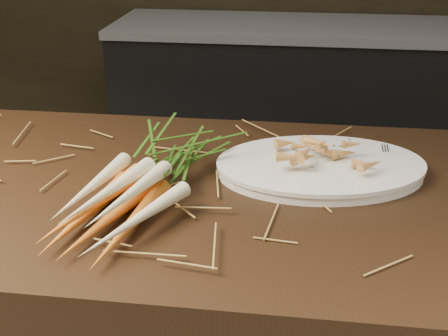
# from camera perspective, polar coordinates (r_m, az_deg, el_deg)

# --- Properties ---
(back_counter) EXTENTS (1.82, 0.62, 0.84)m
(back_counter) POSITION_cam_1_polar(r_m,az_deg,el_deg) (2.96, 7.15, 6.37)
(back_counter) COLOR black
(back_counter) RESTS_ON ground
(straw_bedding) EXTENTS (1.40, 0.60, 0.02)m
(straw_bedding) POSITION_cam_1_polar(r_m,az_deg,el_deg) (1.08, -9.24, -0.86)
(straw_bedding) COLOR olive
(straw_bedding) RESTS_ON main_counter
(root_veg_bunch) EXTENTS (0.25, 0.50, 0.09)m
(root_veg_bunch) POSITION_cam_1_polar(r_m,az_deg,el_deg) (1.01, -7.51, -0.27)
(root_veg_bunch) COLOR orange
(root_veg_bunch) RESTS_ON main_counter
(serving_platter) EXTENTS (0.44, 0.33, 0.02)m
(serving_platter) POSITION_cam_1_polar(r_m,az_deg,el_deg) (1.11, 9.76, -0.08)
(serving_platter) COLOR white
(serving_platter) RESTS_ON main_counter
(roasted_veg_heap) EXTENTS (0.21, 0.17, 0.04)m
(roasted_veg_heap) POSITION_cam_1_polar(r_m,az_deg,el_deg) (1.09, 9.89, 1.48)
(roasted_veg_heap) COLOR #C08136
(roasted_veg_heap) RESTS_ON serving_platter
(serving_fork) EXTENTS (0.02, 0.15, 0.00)m
(serving_fork) POSITION_cam_1_polar(r_m,az_deg,el_deg) (1.12, 17.10, 0.20)
(serving_fork) COLOR silver
(serving_fork) RESTS_ON serving_platter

